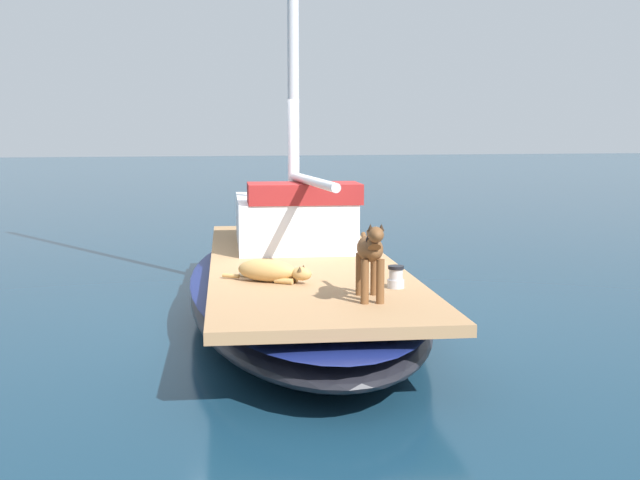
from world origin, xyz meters
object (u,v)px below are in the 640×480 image
at_px(sailboat_main, 301,287).
at_px(coiled_rope, 255,273).
at_px(deck_winch, 396,278).
at_px(dog_brown, 371,252).
at_px(dog_tan, 270,271).

relative_size(sailboat_main, coiled_rope, 23.02).
bearing_deg(deck_winch, coiled_rope, 141.17).
distance_m(dog_brown, dog_tan, 1.30).
xyz_separation_m(sailboat_main, dog_tan, (-0.57, -1.32, 0.43)).
relative_size(deck_winch, coiled_rope, 0.65).
xyz_separation_m(sailboat_main, coiled_rope, (-0.66, -0.93, 0.35)).
bearing_deg(deck_winch, dog_tan, 152.66).
relative_size(dog_brown, coiled_rope, 2.89).
height_order(dog_tan, deck_winch, dog_tan).
xyz_separation_m(sailboat_main, dog_brown, (0.14, -2.36, 0.75)).
height_order(deck_winch, coiled_rope, deck_winch).
xyz_separation_m(dog_tan, deck_winch, (1.09, -0.57, -0.01)).
distance_m(sailboat_main, coiled_rope, 1.19).
distance_m(dog_tan, deck_winch, 1.23).
bearing_deg(deck_winch, dog_brown, -129.05).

